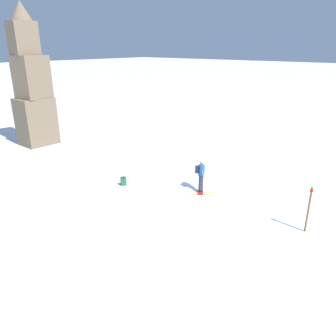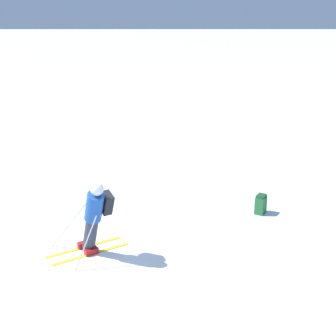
{
  "view_description": "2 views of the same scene",
  "coord_description": "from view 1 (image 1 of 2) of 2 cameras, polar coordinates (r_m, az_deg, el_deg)",
  "views": [
    {
      "loc": [
        -14.52,
        -9.11,
        7.61
      ],
      "look_at": [
        -1.89,
        1.52,
        1.38
      ],
      "focal_mm": 35.0,
      "sensor_mm": 36.0,
      "label": 1
    },
    {
      "loc": [
        7.96,
        1.66,
        4.79
      ],
      "look_at": [
        -2.15,
        1.71,
        1.45
      ],
      "focal_mm": 50.0,
      "sensor_mm": 36.0,
      "label": 2
    }
  ],
  "objects": [
    {
      "name": "rock_pillar",
      "position": [
        28.12,
        -22.6,
        12.66
      ],
      "size": [
        2.59,
        2.27,
        10.6
      ],
      "color": "#7A664C",
      "rests_on": "ground"
    },
    {
      "name": "trail_marker",
      "position": [
        15.17,
        23.3,
        -6.36
      ],
      "size": [
        0.13,
        0.13,
        2.1
      ],
      "color": "brown",
      "rests_on": "ground"
    },
    {
      "name": "ground_plane",
      "position": [
        18.76,
        7.3,
        -3.46
      ],
      "size": [
        300.0,
        300.0,
        0.0
      ],
      "primitive_type": "plane",
      "color": "white"
    },
    {
      "name": "skier",
      "position": [
        18.0,
        5.74,
        -1.08
      ],
      "size": [
        1.5,
        1.7,
        1.78
      ],
      "rotation": [
        0.0,
        0.0,
        0.57
      ],
      "color": "yellow",
      "rests_on": "ground"
    },
    {
      "name": "spare_backpack",
      "position": [
        19.05,
        -7.76,
        -2.29
      ],
      "size": [
        0.37,
        0.34,
        0.5
      ],
      "rotation": [
        0.0,
        0.0,
        2.6
      ],
      "color": "#236633",
      "rests_on": "ground"
    }
  ]
}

